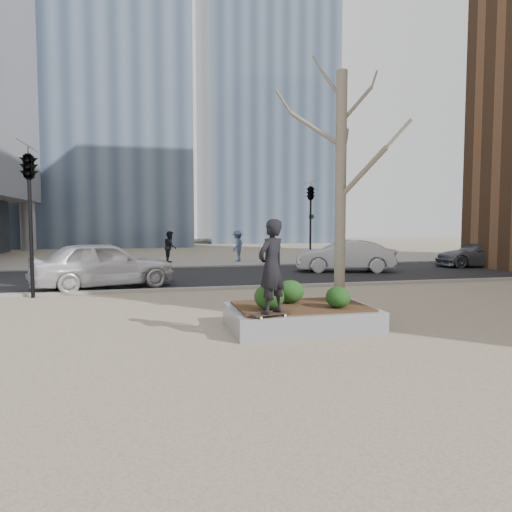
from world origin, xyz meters
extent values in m
plane|color=tan|center=(0.00, 0.00, 0.00)|extent=(120.00, 120.00, 0.00)
cube|color=black|center=(0.00, 10.00, 0.01)|extent=(60.00, 8.00, 0.02)
cube|color=gray|center=(0.00, 17.00, 0.01)|extent=(60.00, 6.00, 0.02)
cube|color=gray|center=(1.00, 0.00, 0.23)|extent=(3.00, 2.00, 0.45)
cube|color=#382314|center=(1.00, 0.00, 0.47)|extent=(2.70, 1.70, 0.04)
ellipsoid|color=#183410|center=(0.23, -0.33, 0.75)|extent=(0.60, 0.60, 0.51)
ellipsoid|color=#123914|center=(0.87, 0.30, 0.74)|extent=(0.59, 0.59, 0.50)
ellipsoid|color=#193E13|center=(1.65, -0.45, 0.71)|extent=(0.51, 0.51, 0.44)
imported|color=black|center=(0.12, -0.88, 1.41)|extent=(0.77, 0.72, 1.76)
imported|color=white|center=(-3.62, 7.20, 0.82)|extent=(5.08, 3.33, 1.61)
imported|color=#A3A5AB|center=(6.62, 10.32, 0.75)|extent=(4.66, 2.62, 1.45)
imported|color=slate|center=(14.34, 10.94, 0.66)|extent=(4.71, 2.63, 1.29)
imported|color=black|center=(-0.96, 17.19, 0.91)|extent=(0.69, 0.88, 1.78)
imported|color=#425277|center=(2.91, 17.09, 0.93)|extent=(1.16, 1.35, 1.82)
imported|color=black|center=(4.39, 14.83, 0.91)|extent=(1.09, 0.57, 1.77)
cube|color=slate|center=(-6.00, 42.00, 22.50)|extent=(16.00, 16.00, 45.00)
cube|color=slate|center=(12.00, 48.00, 27.50)|extent=(15.00, 15.00, 55.00)
camera|label=1|loc=(-2.08, -9.04, 2.19)|focal=32.00mm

